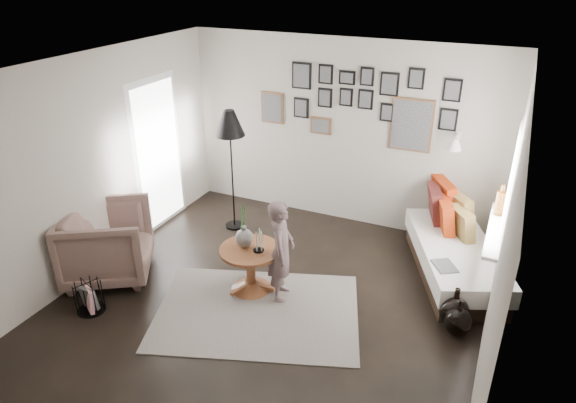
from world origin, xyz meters
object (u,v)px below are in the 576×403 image
at_px(daybed, 456,251).
at_px(vase, 244,235).
at_px(floor_lamp, 230,128).
at_px(demijohn_small, 458,322).
at_px(armchair, 107,243).
at_px(child, 281,251).
at_px(magazine_basket, 89,297).
at_px(demijohn_large, 454,312).
at_px(pedestal_table, 251,271).

bearing_deg(daybed, vase, -171.60).
bearing_deg(floor_lamp, demijohn_small, -18.48).
bearing_deg(armchair, child, -109.25).
bearing_deg(child, magazine_basket, 104.27).
height_order(armchair, floor_lamp, floor_lamp).
xyz_separation_m(daybed, armchair, (-3.80, -1.80, 0.15)).
distance_m(armchair, demijohn_small, 4.06).
distance_m(armchair, demijohn_large, 4.02).
distance_m(armchair, child, 2.13).
height_order(demijohn_small, child, child).
distance_m(pedestal_table, demijohn_small, 2.31).
xyz_separation_m(pedestal_table, child, (0.38, 0.02, 0.35)).
xyz_separation_m(pedestal_table, floor_lamp, (-0.94, 1.26, 1.23)).
bearing_deg(daybed, pedestal_table, -170.25).
bearing_deg(floor_lamp, pedestal_table, -53.15).
distance_m(daybed, floor_lamp, 3.27).
distance_m(floor_lamp, demijohn_small, 3.67).
distance_m(vase, armchair, 1.70).
relative_size(vase, daybed, 0.24).
xyz_separation_m(vase, demijohn_small, (2.39, 0.15, -0.54)).
relative_size(daybed, armchair, 2.10).
bearing_deg(daybed, armchair, -177.83).
bearing_deg(child, vase, 72.70).
bearing_deg(magazine_basket, demijohn_small, 18.68).
bearing_deg(pedestal_table, child, 3.04).
bearing_deg(daybed, demijohn_small, -103.50).
relative_size(magazine_basket, child, 0.31).
relative_size(armchair, demijohn_small, 2.31).
height_order(armchair, demijohn_large, armchair).
bearing_deg(child, pedestal_table, 75.71).
distance_m(armchair, magazine_basket, 0.75).
distance_m(magazine_basket, child, 2.16).
xyz_separation_m(floor_lamp, demijohn_small, (3.25, -1.09, -1.32)).
bearing_deg(floor_lamp, daybed, 2.00).
height_order(pedestal_table, child, child).
bearing_deg(pedestal_table, daybed, 32.99).
bearing_deg(pedestal_table, magazine_basket, -142.53).
relative_size(pedestal_table, daybed, 0.34).
height_order(magazine_basket, child, child).
height_order(pedestal_table, demijohn_large, pedestal_table).
distance_m(floor_lamp, demijohn_large, 3.58).
distance_m(vase, demijohn_large, 2.40).
relative_size(daybed, floor_lamp, 1.21).
bearing_deg(demijohn_small, armchair, -171.31).
height_order(floor_lamp, demijohn_small, floor_lamp).
distance_m(vase, magazine_basket, 1.81).
relative_size(demijohn_large, child, 0.39).
distance_m(pedestal_table, floor_lamp, 1.99).
height_order(armchair, demijohn_small, armchair).
relative_size(floor_lamp, demijohn_large, 3.66).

